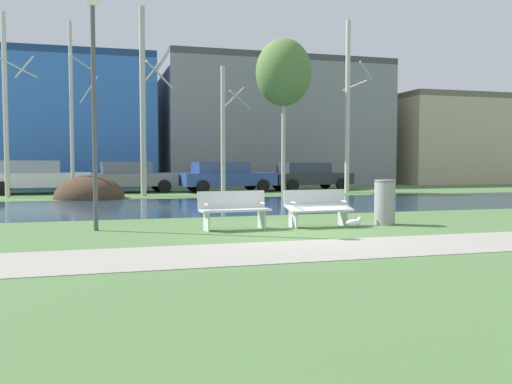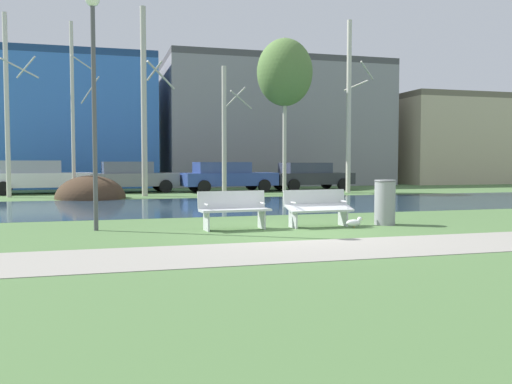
{
  "view_description": "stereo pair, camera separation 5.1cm",
  "coord_description": "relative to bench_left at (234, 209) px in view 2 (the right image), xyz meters",
  "views": [
    {
      "loc": [
        -3.92,
        -11.08,
        1.55
      ],
      "look_at": [
        -0.41,
        1.22,
        0.83
      ],
      "focal_mm": 38.2,
      "sensor_mm": 36.0,
      "label": 1
    },
    {
      "loc": [
        -3.87,
        -11.1,
        1.55
      ],
      "look_at": [
        -0.41,
        1.22,
        0.83
      ],
      "focal_mm": 38.2,
      "sensor_mm": 36.0,
      "label": 2
    }
  ],
  "objects": [
    {
      "name": "ground_plane",
      "position": [
        1.03,
        9.11,
        -0.47
      ],
      "size": [
        120.0,
        120.0,
        0.0
      ],
      "primitive_type": "plane",
      "color": "#4C703D"
    },
    {
      "name": "paved_path_strip",
      "position": [
        1.03,
        -3.18,
        -0.47
      ],
      "size": [
        60.0,
        2.17,
        0.01
      ],
      "primitive_type": "cube",
      "color": "gray",
      "rests_on": "ground"
    },
    {
      "name": "river_band",
      "position": [
        1.03,
        6.77,
        -0.47
      ],
      "size": [
        80.0,
        7.81,
        0.01
      ],
      "primitive_type": "cube",
      "color": "#284256",
      "rests_on": "ground"
    },
    {
      "name": "soil_mound",
      "position": [
        -3.38,
        11.75,
        -0.47
      ],
      "size": [
        2.88,
        3.14,
        1.92
      ],
      "primitive_type": "ellipsoid",
      "color": "#423021",
      "rests_on": "ground"
    },
    {
      "name": "bench_left",
      "position": [
        0.0,
        0.0,
        0.0
      ],
      "size": [
        1.64,
        0.67,
        0.87
      ],
      "color": "silver",
      "rests_on": "ground"
    },
    {
      "name": "bench_right",
      "position": [
        2.04,
        0.0,
        0.0
      ],
      "size": [
        1.64,
        0.67,
        0.87
      ],
      "color": "silver",
      "rests_on": "ground"
    },
    {
      "name": "trash_bin",
      "position": [
        3.77,
        -0.08,
        0.09
      ],
      "size": [
        0.53,
        0.53,
        1.1
      ],
      "color": "gray",
      "rests_on": "ground"
    },
    {
      "name": "seagull",
      "position": [
        2.76,
        -0.49,
        -0.34
      ],
      "size": [
        0.43,
        0.16,
        0.26
      ],
      "color": "white",
      "rests_on": "ground"
    },
    {
      "name": "streetlamp",
      "position": [
        -3.02,
        0.66,
        3.05
      ],
      "size": [
        0.32,
        0.32,
        5.26
      ],
      "color": "#4C4C51",
      "rests_on": "ground"
    },
    {
      "name": "birch_far_left",
      "position": [
        -6.75,
        13.48,
        3.55
      ],
      "size": [
        1.43,
        2.53,
        7.88
      ],
      "color": "beige",
      "rests_on": "ground"
    },
    {
      "name": "birch_left",
      "position": [
        -4.04,
        12.6,
        3.33
      ],
      "size": [
        1.21,
        2.06,
        7.46
      ],
      "color": "beige",
      "rests_on": "ground"
    },
    {
      "name": "birch_center_left",
      "position": [
        -1.04,
        12.7,
        3.76
      ],
      "size": [
        1.5,
        2.19,
        8.34
      ],
      "color": "#BCB7A8",
      "rests_on": "ground"
    },
    {
      "name": "birch_center",
      "position": [
        2.72,
        13.23,
        2.63
      ],
      "size": [
        1.46,
        2.37,
        6.02
      ],
      "color": "#BCB7A8",
      "rests_on": "ground"
    },
    {
      "name": "birch_center_right",
      "position": [
        5.83,
        13.68,
        5.43
      ],
      "size": [
        2.75,
        2.75,
        7.6
      ],
      "color": "#BCB7A8",
      "rests_on": "ground"
    },
    {
      "name": "birch_right",
      "position": [
        8.92,
        12.84,
        3.83
      ],
      "size": [
        1.41,
        2.28,
        8.48
      ],
      "color": "beige",
      "rests_on": "ground"
    },
    {
      "name": "parked_van_nearest_white",
      "position": [
        -5.88,
        15.91,
        0.36
      ],
      "size": [
        4.88,
        2.38,
        1.59
      ],
      "color": "silver",
      "rests_on": "ground"
    },
    {
      "name": "parked_sedan_second_grey",
      "position": [
        -1.47,
        15.84,
        0.33
      ],
      "size": [
        4.4,
        2.33,
        1.54
      ],
      "color": "slate",
      "rests_on": "ground"
    },
    {
      "name": "parked_hatch_third_blue",
      "position": [
        3.21,
        15.07,
        0.32
      ],
      "size": [
        4.92,
        2.41,
        1.51
      ],
      "color": "#2D4793",
      "rests_on": "ground"
    },
    {
      "name": "parked_wagon_fourth_dark",
      "position": [
        7.87,
        15.54,
        0.31
      ],
      "size": [
        4.59,
        2.43,
        1.48
      ],
      "color": "#282B30",
      "rests_on": "ground"
    },
    {
      "name": "building_blue_store",
      "position": [
        -6.45,
        23.92,
        3.45
      ],
      "size": [
        13.45,
        8.4,
        7.85
      ],
      "color": "#3870C6",
      "rests_on": "ground"
    },
    {
      "name": "building_grey_warehouse",
      "position": [
        8.29,
        23.61,
        3.61
      ],
      "size": [
        14.59,
        8.11,
        8.16
      ],
      "color": "gray",
      "rests_on": "ground"
    },
    {
      "name": "building_beige_block",
      "position": [
        22.29,
        23.35,
        2.63
      ],
      "size": [
        10.95,
        8.84,
        6.21
      ],
      "color": "#BCAD8E",
      "rests_on": "ground"
    }
  ]
}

